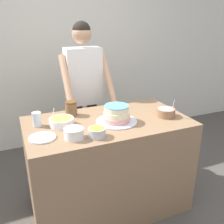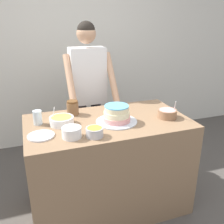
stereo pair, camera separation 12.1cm
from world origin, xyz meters
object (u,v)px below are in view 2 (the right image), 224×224
(frosting_bowl_yellow, at_px, (62,120))
(stoneware_jar, at_px, (73,108))
(drinking_glass, at_px, (38,118))
(ceramic_plate, at_px, (41,136))
(person_baker, at_px, (88,84))
(frosting_bowl_orange, at_px, (95,132))
(frosting_bowl_pink, at_px, (167,113))
(cake, at_px, (117,115))
(frosting_bowl_white, at_px, (72,132))

(frosting_bowl_yellow, bearing_deg, stoneware_jar, 56.32)
(frosting_bowl_yellow, relative_size, drinking_glass, 1.67)
(frosting_bowl_yellow, height_order, ceramic_plate, frosting_bowl_yellow)
(person_baker, distance_m, ceramic_plate, 1.07)
(frosting_bowl_orange, distance_m, frosting_bowl_pink, 0.73)
(person_baker, height_order, frosting_bowl_yellow, person_baker)
(cake, height_order, drinking_glass, cake)
(frosting_bowl_white, distance_m, drinking_glass, 0.40)
(cake, height_order, ceramic_plate, cake)
(drinking_glass, bearing_deg, stoneware_jar, 21.89)
(person_baker, relative_size, frosting_bowl_orange, 12.95)
(person_baker, bearing_deg, drinking_glass, -133.45)
(cake, xyz_separation_m, frosting_bowl_white, (-0.42, -0.17, -0.02))
(frosting_bowl_orange, relative_size, stoneware_jar, 0.99)
(ceramic_plate, height_order, stoneware_jar, stoneware_jar)
(person_baker, bearing_deg, frosting_bowl_white, -111.28)
(frosting_bowl_yellow, distance_m, stoneware_jar, 0.24)
(frosting_bowl_orange, bearing_deg, frosting_bowl_white, 165.79)
(cake, distance_m, frosting_bowl_pink, 0.47)
(cake, distance_m, frosting_bowl_white, 0.45)
(frosting_bowl_white, distance_m, frosting_bowl_orange, 0.17)
(frosting_bowl_pink, relative_size, drinking_glass, 1.41)
(frosting_bowl_pink, xyz_separation_m, ceramic_plate, (-1.10, -0.02, -0.03))
(stoneware_jar, bearing_deg, frosting_bowl_white, -102.06)
(frosting_bowl_yellow, height_order, stoneware_jar, frosting_bowl_yellow)
(cake, bearing_deg, frosting_bowl_pink, -6.75)
(cake, height_order, frosting_bowl_yellow, cake)
(frosting_bowl_orange, height_order, ceramic_plate, frosting_bowl_orange)
(frosting_bowl_yellow, xyz_separation_m, frosting_bowl_pink, (0.91, -0.16, 0.00))
(frosting_bowl_orange, bearing_deg, stoneware_jar, 97.28)
(stoneware_jar, bearing_deg, frosting_bowl_pink, -24.51)
(cake, bearing_deg, stoneware_jar, 136.58)
(person_baker, xyz_separation_m, frosting_bowl_yellow, (-0.41, -0.70, -0.11))
(cake, bearing_deg, person_baker, 92.87)
(frosting_bowl_white, bearing_deg, stoneware_jar, 77.94)
(person_baker, height_order, frosting_bowl_white, person_baker)
(drinking_glass, bearing_deg, cake, -15.15)
(ceramic_plate, bearing_deg, person_baker, 55.86)
(person_baker, height_order, stoneware_jar, person_baker)
(frosting_bowl_orange, distance_m, drinking_glass, 0.54)
(cake, height_order, frosting_bowl_orange, cake)
(frosting_bowl_yellow, height_order, frosting_bowl_orange, frosting_bowl_yellow)
(frosting_bowl_yellow, height_order, drinking_glass, frosting_bowl_yellow)
(drinking_glass, bearing_deg, ceramic_plate, -89.39)
(drinking_glass, bearing_deg, person_baker, 46.55)
(frosting_bowl_pink, bearing_deg, frosting_bowl_yellow, 170.29)
(frosting_bowl_pink, height_order, ceramic_plate, frosting_bowl_pink)
(person_baker, xyz_separation_m, stoneware_jar, (-0.28, -0.50, -0.08))
(cake, relative_size, stoneware_jar, 2.67)
(frosting_bowl_pink, xyz_separation_m, stoneware_jar, (-0.78, 0.36, 0.02))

